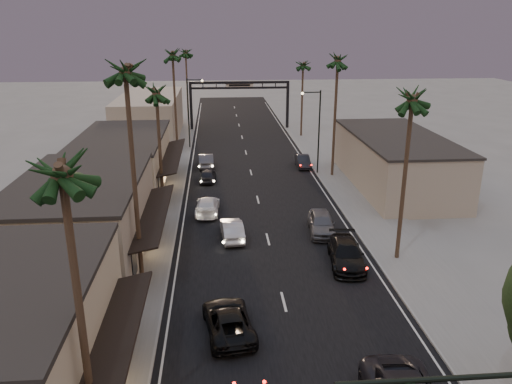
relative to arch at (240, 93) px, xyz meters
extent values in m
plane|color=slate|center=(0.00, -30.00, -5.53)|extent=(200.00, 200.00, 0.00)
cube|color=black|center=(0.00, -25.00, -5.53)|extent=(14.00, 120.00, 0.02)
cube|color=slate|center=(-9.50, -18.00, -5.47)|extent=(5.00, 92.00, 0.12)
cube|color=slate|center=(9.50, -18.00, -5.47)|extent=(5.00, 92.00, 0.12)
cube|color=gray|center=(-13.00, -44.00, -2.78)|extent=(8.00, 14.00, 5.50)
cube|color=#C1B594|center=(-13.00, -28.00, -3.03)|extent=(8.00, 16.00, 5.00)
cube|color=gray|center=(-13.00, -5.00, -2.53)|extent=(8.00, 20.00, 6.00)
cube|color=gray|center=(14.00, -30.00, -3.03)|extent=(8.00, 18.00, 5.00)
cylinder|color=black|center=(3.40, -66.00, 1.07)|extent=(8.40, 0.16, 0.16)
cube|color=black|center=(-7.40, 0.00, -2.03)|extent=(0.40, 0.40, 7.00)
cube|color=black|center=(7.40, 0.00, -2.03)|extent=(0.40, 0.40, 7.00)
cube|color=black|center=(0.00, 0.00, 1.57)|extent=(15.20, 0.35, 0.35)
cube|color=black|center=(0.00, 0.00, 0.77)|extent=(15.20, 0.30, 0.30)
cube|color=beige|center=(0.00, -0.02, 1.17)|extent=(4.20, 0.12, 1.00)
cylinder|color=black|center=(7.20, -25.00, -1.03)|extent=(0.16, 0.16, 9.00)
cylinder|color=black|center=(6.20, -25.00, 3.27)|extent=(2.00, 0.12, 0.12)
sphere|color=#FFD899|center=(5.30, -25.00, 3.17)|extent=(0.30, 0.30, 0.30)
cylinder|color=black|center=(-7.20, -12.00, -1.03)|extent=(0.16, 0.16, 9.00)
cylinder|color=black|center=(-6.20, -12.00, 3.27)|extent=(2.00, 0.12, 0.12)
sphere|color=#FFD899|center=(-5.30, -12.00, 3.17)|extent=(0.30, 0.30, 0.30)
cylinder|color=#38281C|center=(-8.60, -61.00, -0.03)|extent=(0.28, 0.28, 11.00)
sphere|color=black|center=(-8.60, -61.00, 6.07)|extent=(3.20, 3.20, 3.20)
cylinder|color=#38281C|center=(-8.60, -48.00, 0.97)|extent=(0.28, 0.28, 13.00)
sphere|color=black|center=(-8.60, -48.00, 8.07)|extent=(3.20, 3.20, 3.20)
cylinder|color=#38281C|center=(-8.60, -34.00, -0.53)|extent=(0.28, 0.28, 10.00)
sphere|color=black|center=(-8.60, -34.00, 5.07)|extent=(3.20, 3.20, 3.20)
cylinder|color=#38281C|center=(-8.60, -15.00, 0.47)|extent=(0.28, 0.28, 12.00)
sphere|color=black|center=(-8.60, -15.00, 7.07)|extent=(3.20, 3.20, 3.20)
cylinder|color=#38281C|center=(8.60, -46.00, -0.03)|extent=(0.28, 0.28, 11.00)
sphere|color=black|center=(8.60, -46.00, 6.07)|extent=(3.20, 3.20, 3.20)
cylinder|color=#38281C|center=(8.60, -26.00, 0.47)|extent=(0.28, 0.28, 12.00)
sphere|color=black|center=(8.60, -26.00, 7.07)|extent=(3.20, 3.20, 3.20)
cylinder|color=#38281C|center=(8.60, -6.00, -0.53)|extent=(0.28, 0.28, 10.00)
sphere|color=black|center=(8.60, -6.00, 5.07)|extent=(3.20, 3.20, 3.20)
cylinder|color=#38281C|center=(-8.30, 8.00, -0.03)|extent=(0.28, 0.28, 11.00)
sphere|color=black|center=(-8.30, 8.00, 6.07)|extent=(3.20, 3.20, 3.20)
imported|color=black|center=(-3.33, -53.76, -4.83)|extent=(3.02, 5.36, 1.41)
imported|color=#AEAFB4|center=(-2.70, -41.55, -4.81)|extent=(1.86, 4.50, 1.45)
imported|color=white|center=(-4.61, -36.05, -4.84)|extent=(2.20, 4.86, 1.38)
imported|color=black|center=(-4.70, -26.78, -4.87)|extent=(1.80, 3.97, 1.32)
imported|color=#444448|center=(-4.94, -21.28, -4.77)|extent=(1.79, 4.69, 1.53)
imported|color=black|center=(4.85, -46.56, -4.75)|extent=(2.81, 5.62, 1.57)
imported|color=#545559|center=(4.29, -41.06, -4.72)|extent=(2.39, 4.93, 1.62)
imported|color=black|center=(6.07, -22.22, -4.86)|extent=(1.51, 4.09, 1.34)
camera|label=1|loc=(-3.72, -76.50, 10.02)|focal=35.00mm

